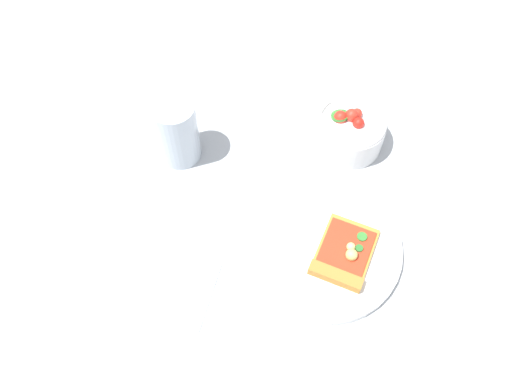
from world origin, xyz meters
TOP-DOWN VIEW (x-y plane):
  - ground_plane at (0.00, 0.00)m, footprint 2.40×2.40m
  - plate at (-0.04, 0.01)m, footprint 0.26×0.26m
  - pizza_slice_main at (-0.07, 0.04)m, footprint 0.13×0.14m
  - salad_bowl at (-0.12, -0.20)m, footprint 0.13×0.13m
  - soda_glass at (0.19, -0.20)m, footprint 0.08×0.08m
  - paper_napkin at (0.21, 0.04)m, footprint 0.19×0.18m

SIDE VIEW (x-z plane):
  - ground_plane at x=0.00m, z-range 0.00..0.00m
  - paper_napkin at x=0.21m, z-range 0.00..0.00m
  - plate at x=-0.04m, z-range 0.00..0.01m
  - pizza_slice_main at x=-0.07m, z-range 0.01..0.03m
  - salad_bowl at x=-0.12m, z-range 0.00..0.07m
  - soda_glass at x=0.19m, z-range -0.01..0.12m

